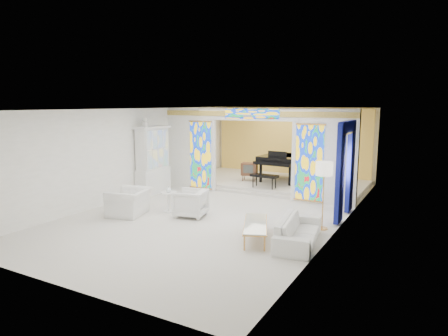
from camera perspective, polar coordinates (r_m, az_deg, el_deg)
The scene contains 24 objects.
floor at distance 12.24m, azimuth 0.11°, elevation -5.77°, with size 12.00×12.00×0.00m, color beige.
ceiling at distance 11.82m, azimuth 0.11°, elevation 8.41°, with size 7.00×12.00×0.02m, color white.
wall_back at distance 17.41m, azimuth 9.63°, elevation 3.60°, with size 7.00×0.02×3.00m, color white.
wall_front at distance 7.35m, azimuth -22.98°, elevation -4.64°, with size 7.00×0.02×3.00m, color white.
wall_left at distance 13.94m, azimuth -12.63°, elevation 2.13°, with size 0.02×12.00×3.00m, color white.
wall_right at distance 10.73m, azimuth 16.75°, elevation -0.11°, with size 0.02×12.00×3.00m, color white.
partition_wall at distance 13.69m, azimuth 4.12°, elevation 2.85°, with size 7.00×0.22×3.00m.
stained_glass_left at distance 14.60m, azimuth -3.34°, elevation 1.86°, with size 0.90×0.04×2.40m, color gold.
stained_glass_right at distance 12.93m, azimuth 12.11°, elevation 0.71°, with size 0.90×0.04×2.40m, color gold.
stained_glass_transom at distance 13.52m, azimuth 3.99°, elevation 7.73°, with size 2.00×0.04×0.34m, color gold.
alcove_platform at distance 15.85m, azimuth 7.23°, elevation -2.05°, with size 6.80×3.80×0.18m, color beige.
gold_curtain_back at distance 17.30m, azimuth 9.50°, elevation 3.57°, with size 6.70×0.10×2.90m, color gold.
chandelier at distance 15.39m, azimuth 7.97°, elevation 6.84°, with size 0.48×0.48×0.30m, color #C38C44.
blue_drapes at distance 11.42m, azimuth 17.02°, elevation 0.82°, with size 0.14×1.85×2.65m.
china_cabinet at distance 14.26m, azimuth -10.15°, elevation 1.02°, with size 0.56×1.46×2.72m.
armchair_left at distance 11.77m, azimuth -13.37°, elevation -4.77°, with size 1.15×1.00×0.74m, color white.
armchair_right at distance 11.32m, azimuth -4.80°, elevation -5.02°, with size 0.83×0.85×0.77m, color white.
sofa at distance 9.34m, azimuth 10.55°, elevation -8.84°, with size 2.04×0.80×0.59m, color white.
side_table at distance 11.88m, azimuth -7.90°, elevation -4.39°, with size 0.49×0.49×0.59m.
vase at distance 11.82m, azimuth -7.93°, elevation -3.03°, with size 0.16×0.16×0.17m, color white.
coffee_table at distance 9.52m, azimuth 4.52°, elevation -8.02°, with size 1.15×1.78×0.38m.
floor_lamp at distance 10.25m, azimuth 14.11°, elevation -0.55°, with size 0.46×0.46×1.73m.
grand_piano at distance 15.71m, azimuth 9.19°, elevation 1.17°, with size 2.05×3.07×1.21m.
tv_console at distance 15.58m, azimuth 3.65°, elevation -0.15°, with size 0.68×0.53×0.70m.
Camera 1 is at (5.66, -10.38, 3.17)m, focal length 32.00 mm.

